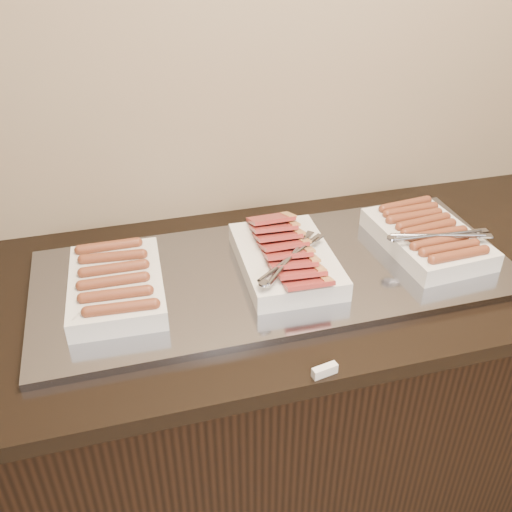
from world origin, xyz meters
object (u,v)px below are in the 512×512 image
at_px(counter, 275,398).
at_px(dish_right, 428,236).
at_px(dish_center, 286,258).
at_px(dish_left, 116,284).
at_px(warming_tray, 276,273).

distance_m(counter, dish_right, 0.65).
relative_size(dish_center, dish_right, 1.04).
xyz_separation_m(counter, dish_left, (-0.40, -0.00, 0.50)).
bearing_deg(dish_right, warming_tray, 175.56).
distance_m(warming_tray, dish_right, 0.42).
bearing_deg(counter, dish_right, -0.61).
relative_size(warming_tray, dish_right, 3.46).
distance_m(warming_tray, dish_left, 0.40).
bearing_deg(dish_center, warming_tray, 171.29).
xyz_separation_m(warming_tray, dish_right, (0.42, -0.00, 0.04)).
height_order(warming_tray, dish_center, dish_center).
bearing_deg(dish_right, counter, 175.55).
xyz_separation_m(counter, dish_center, (0.02, -0.00, 0.50)).
bearing_deg(warming_tray, dish_right, -0.60).
relative_size(counter, dish_right, 5.94).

